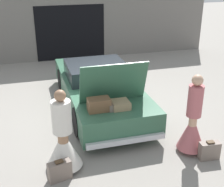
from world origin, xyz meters
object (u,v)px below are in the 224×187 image
object	(u,v)px
suitcase_beside_left_person	(60,171)
suitcase_beside_right_person	(209,151)
car	(99,88)
person_right	(192,125)
person_left	(63,142)

from	to	relation	value
suitcase_beside_left_person	suitcase_beside_right_person	xyz separation A→B (m)	(3.07, -0.18, -0.00)
car	person_right	bearing A→B (deg)	-63.74
person_left	suitcase_beside_left_person	xyz separation A→B (m)	(-0.14, -0.34, -0.40)
suitcase_beside_left_person	suitcase_beside_right_person	distance (m)	3.07
person_right	suitcase_beside_right_person	size ratio (longest dim) A/B	3.98
person_right	suitcase_beside_right_person	xyz separation A→B (m)	(0.23, -0.37, -0.44)
person_right	suitcase_beside_right_person	world-z (taller)	person_right
person_right	suitcase_beside_left_person	size ratio (longest dim) A/B	3.77
person_left	person_right	distance (m)	2.70
person_right	suitcase_beside_left_person	world-z (taller)	person_right
car	suitcase_beside_left_person	bearing A→B (deg)	-116.85
car	person_right	world-z (taller)	person_right
car	suitcase_beside_left_person	size ratio (longest dim) A/B	10.38
car	suitcase_beside_right_person	xyz separation A→B (m)	(1.58, -3.11, -0.36)
suitcase_beside_left_person	suitcase_beside_right_person	size ratio (longest dim) A/B	1.06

